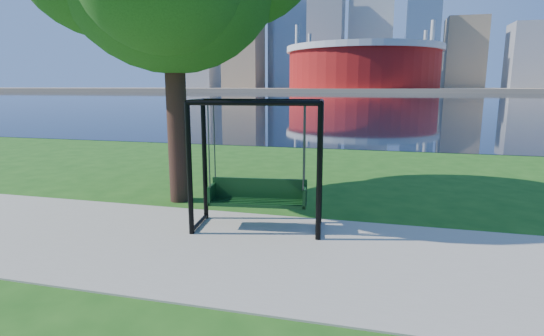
% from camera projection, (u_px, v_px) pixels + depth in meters
% --- Properties ---
extents(ground, '(900.00, 900.00, 0.00)m').
position_uv_depth(ground, '(270.00, 242.00, 7.72)').
color(ground, '#1E5114').
rests_on(ground, ground).
extents(path, '(120.00, 4.00, 0.03)m').
position_uv_depth(path, '(262.00, 251.00, 7.24)').
color(path, '#9E937F').
rests_on(path, ground).
extents(river, '(900.00, 180.00, 0.02)m').
position_uv_depth(river, '(376.00, 98.00, 104.65)').
color(river, black).
rests_on(river, ground).
extents(far_bank, '(900.00, 228.00, 2.00)m').
position_uv_depth(far_bank, '(381.00, 89.00, 298.32)').
color(far_bank, '#937F60').
rests_on(far_bank, ground).
extents(stadium, '(83.00, 83.00, 32.00)m').
position_uv_depth(stadium, '(363.00, 65.00, 230.84)').
color(stadium, maroon).
rests_on(stadium, far_bank).
extents(skyline, '(392.00, 66.00, 96.50)m').
position_uv_depth(skyline, '(378.00, 40.00, 305.54)').
color(skyline, gray).
rests_on(skyline, far_bank).
extents(swing, '(2.60, 1.37, 2.54)m').
position_uv_depth(swing, '(258.00, 168.00, 8.18)').
color(swing, black).
rests_on(swing, ground).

